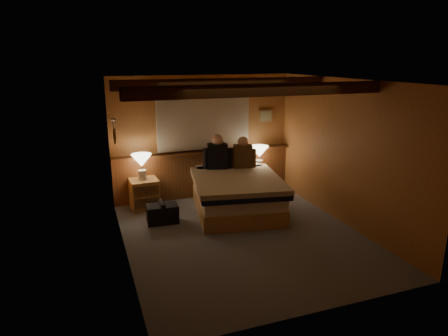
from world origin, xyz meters
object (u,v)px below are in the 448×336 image
lamp_left (142,162)px  duffel_bag (162,213)px  nightstand_right (257,182)px  lamp_right (259,153)px  person_right (243,155)px  nightstand_left (144,194)px  person_left (218,154)px  bed (236,193)px

lamp_left → duffel_bag: size_ratio=0.90×
nightstand_right → lamp_right: (0.04, 0.02, 0.60)m
nightstand_right → person_right: (-0.41, -0.20, 0.64)m
nightstand_right → lamp_right: lamp_right is taller
nightstand_left → duffel_bag: nightstand_left is taller
nightstand_right → lamp_left: lamp_left is taller
nightstand_left → duffel_bag: (0.17, -0.80, -0.11)m
nightstand_left → person_left: (1.41, -0.10, 0.66)m
nightstand_left → bed: bearing=-27.6°
lamp_left → duffel_bag: lamp_left is taller
nightstand_right → person_left: size_ratio=0.77×
lamp_right → person_right: size_ratio=0.75×
person_right → duffel_bag: (-1.72, -0.61, -0.74)m
bed → nightstand_right: size_ratio=4.08×
duffel_bag → lamp_left: bearing=106.8°
person_right → nightstand_left: bearing=-170.0°
lamp_left → person_left: (1.43, -0.08, 0.04)m
person_left → duffel_bag: bearing=-133.0°
lamp_left → person_left: person_left is taller
nightstand_left → person_right: person_right is taller
lamp_left → nightstand_left: bearing=33.2°
nightstand_right → person_right: 0.79m
person_right → lamp_left: bearing=-169.6°
lamp_left → duffel_bag: bearing=-76.4°
bed → person_left: (-0.14, 0.64, 0.59)m
person_left → person_right: (0.48, -0.09, -0.02)m
bed → person_left: size_ratio=3.15×
bed → lamp_right: bearing=53.4°
person_left → nightstand_left: bearing=-166.6°
lamp_left → lamp_right: lamp_left is taller
nightstand_left → lamp_left: lamp_left is taller
bed → lamp_right: lamp_right is taller
nightstand_right → duffel_bag: bearing=-164.2°
bed → duffel_bag: 1.39m
lamp_left → lamp_right: (2.36, 0.04, -0.03)m
nightstand_right → person_right: bearing=-159.5°
person_right → duffel_bag: 1.97m
bed → person_right: 0.86m
lamp_left → nightstand_right: bearing=0.5°
lamp_right → person_right: bearing=-154.5°
bed → person_left: bearing=112.1°
nightstand_right → duffel_bag: size_ratio=0.98×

